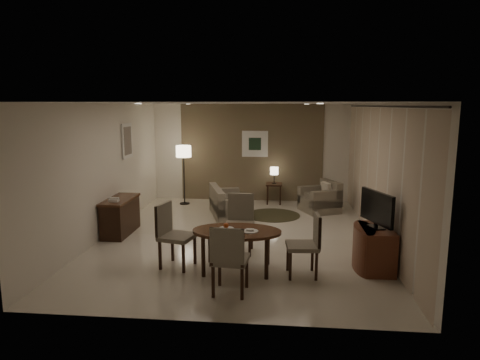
# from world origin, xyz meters

# --- Properties ---
(room_shell) EXTENTS (5.50, 7.00, 2.70)m
(room_shell) POSITION_xyz_m (0.00, 0.40, 1.35)
(room_shell) COLOR beige
(room_shell) RESTS_ON ground
(taupe_accent) EXTENTS (3.96, 0.03, 2.70)m
(taupe_accent) POSITION_xyz_m (0.00, 3.48, 1.35)
(taupe_accent) COLOR brown
(taupe_accent) RESTS_ON wall_back
(curtain_wall) EXTENTS (0.08, 6.70, 2.58)m
(curtain_wall) POSITION_xyz_m (2.68, 0.00, 1.32)
(curtain_wall) COLOR beige
(curtain_wall) RESTS_ON wall_right
(curtain_rod) EXTENTS (0.03, 6.80, 0.03)m
(curtain_rod) POSITION_xyz_m (2.68, 0.00, 2.64)
(curtain_rod) COLOR black
(curtain_rod) RESTS_ON wall_right
(art_back_frame) EXTENTS (0.72, 0.03, 0.72)m
(art_back_frame) POSITION_xyz_m (0.10, 3.46, 1.60)
(art_back_frame) COLOR silver
(art_back_frame) RESTS_ON wall_back
(art_back_canvas) EXTENTS (0.34, 0.01, 0.34)m
(art_back_canvas) POSITION_xyz_m (0.10, 3.44, 1.60)
(art_back_canvas) COLOR #1B311E
(art_back_canvas) RESTS_ON wall_back
(art_left_frame) EXTENTS (0.03, 0.60, 0.80)m
(art_left_frame) POSITION_xyz_m (-2.72, 1.20, 1.85)
(art_left_frame) COLOR silver
(art_left_frame) RESTS_ON wall_left
(art_left_canvas) EXTENTS (0.01, 0.46, 0.64)m
(art_left_canvas) POSITION_xyz_m (-2.71, 1.20, 1.85)
(art_left_canvas) COLOR gray
(art_left_canvas) RESTS_ON wall_left
(downlight_nl) EXTENTS (0.10, 0.10, 0.01)m
(downlight_nl) POSITION_xyz_m (-1.40, -1.80, 2.69)
(downlight_nl) COLOR white
(downlight_nl) RESTS_ON ceiling
(downlight_nr) EXTENTS (0.10, 0.10, 0.01)m
(downlight_nr) POSITION_xyz_m (1.40, -1.80, 2.69)
(downlight_nr) COLOR white
(downlight_nr) RESTS_ON ceiling
(downlight_fl) EXTENTS (0.10, 0.10, 0.01)m
(downlight_fl) POSITION_xyz_m (-1.40, 1.80, 2.69)
(downlight_fl) COLOR white
(downlight_fl) RESTS_ON ceiling
(downlight_fr) EXTENTS (0.10, 0.10, 0.01)m
(downlight_fr) POSITION_xyz_m (1.40, 1.80, 2.69)
(downlight_fr) COLOR white
(downlight_fr) RESTS_ON ceiling
(console_desk) EXTENTS (0.48, 1.20, 0.75)m
(console_desk) POSITION_xyz_m (-2.49, 0.00, 0.38)
(console_desk) COLOR #4C3018
(console_desk) RESTS_ON floor
(telephone) EXTENTS (0.20, 0.14, 0.09)m
(telephone) POSITION_xyz_m (-2.49, -0.30, 0.80)
(telephone) COLOR white
(telephone) RESTS_ON console_desk
(tv_cabinet) EXTENTS (0.48, 0.90, 0.70)m
(tv_cabinet) POSITION_xyz_m (2.40, -1.50, 0.35)
(tv_cabinet) COLOR brown
(tv_cabinet) RESTS_ON floor
(flat_tv) EXTENTS (0.36, 0.85, 0.60)m
(flat_tv) POSITION_xyz_m (2.38, -1.50, 1.02)
(flat_tv) COLOR black
(flat_tv) RESTS_ON tv_cabinet
(dining_table) EXTENTS (1.44, 0.90, 0.67)m
(dining_table) POSITION_xyz_m (0.14, -1.78, 0.34)
(dining_table) COLOR #4C3018
(dining_table) RESTS_ON floor
(chair_near) EXTENTS (0.53, 0.53, 1.02)m
(chair_near) POSITION_xyz_m (0.14, -2.62, 0.51)
(chair_near) COLOR gray
(chair_near) RESTS_ON floor
(chair_far) EXTENTS (0.52, 0.52, 1.05)m
(chair_far) POSITION_xyz_m (0.09, -0.91, 0.53)
(chair_far) COLOR gray
(chair_far) RESTS_ON floor
(chair_left) EXTENTS (0.62, 0.62, 1.06)m
(chair_left) POSITION_xyz_m (-0.85, -1.71, 0.53)
(chair_left) COLOR gray
(chair_left) RESTS_ON floor
(chair_right) EXTENTS (0.52, 0.52, 1.00)m
(chair_right) POSITION_xyz_m (1.18, -1.89, 0.50)
(chair_right) COLOR gray
(chair_right) RESTS_ON floor
(plate_a) EXTENTS (0.26, 0.26, 0.02)m
(plate_a) POSITION_xyz_m (-0.04, -1.73, 0.68)
(plate_a) COLOR white
(plate_a) RESTS_ON dining_table
(plate_b) EXTENTS (0.26, 0.26, 0.02)m
(plate_b) POSITION_xyz_m (0.36, -1.83, 0.68)
(plate_b) COLOR white
(plate_b) RESTS_ON dining_table
(fruit_apple) EXTENTS (0.09, 0.09, 0.09)m
(fruit_apple) POSITION_xyz_m (-0.04, -1.73, 0.73)
(fruit_apple) COLOR #A93F13
(fruit_apple) RESTS_ON plate_a
(napkin) EXTENTS (0.12, 0.08, 0.03)m
(napkin) POSITION_xyz_m (0.36, -1.83, 0.70)
(napkin) COLOR white
(napkin) RESTS_ON plate_b
(round_rug) EXTENTS (1.33, 1.33, 0.01)m
(round_rug) POSITION_xyz_m (0.65, 1.82, 0.01)
(round_rug) COLOR #3F3B23
(round_rug) RESTS_ON floor
(sofa) EXTENTS (1.68, 1.18, 0.72)m
(sofa) POSITION_xyz_m (-0.41, 1.64, 0.36)
(sofa) COLOR gray
(sofa) RESTS_ON floor
(armchair) EXTENTS (1.10, 1.12, 0.77)m
(armchair) POSITION_xyz_m (1.81, 2.32, 0.38)
(armchair) COLOR gray
(armchair) RESTS_ON floor
(side_table) EXTENTS (0.43, 0.43, 0.55)m
(side_table) POSITION_xyz_m (0.65, 3.12, 0.28)
(side_table) COLOR black
(side_table) RESTS_ON floor
(table_lamp) EXTENTS (0.22, 0.22, 0.50)m
(table_lamp) POSITION_xyz_m (0.65, 3.12, 0.80)
(table_lamp) COLOR #FFEAC1
(table_lamp) RESTS_ON side_table
(floor_lamp) EXTENTS (0.40, 0.40, 1.60)m
(floor_lamp) POSITION_xyz_m (-1.78, 2.82, 0.80)
(floor_lamp) COLOR #FFE5B7
(floor_lamp) RESTS_ON floor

